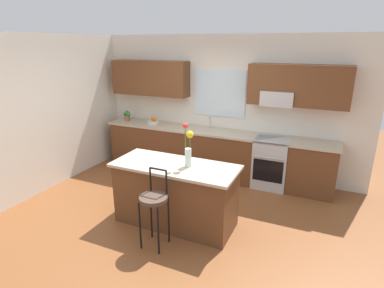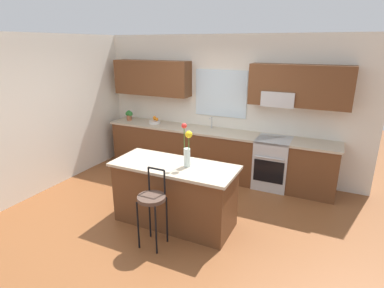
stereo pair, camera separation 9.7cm
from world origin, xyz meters
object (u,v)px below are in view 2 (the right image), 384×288
object	(u,v)px
oven_range	(272,163)
kitchen_island	(175,194)
fruit_bowl_oranges	(155,121)
bar_stool_near	(152,201)
flower_vase	(187,148)
potted_plant_small	(129,115)

from	to	relation	value
oven_range	kitchen_island	bearing A→B (deg)	-118.85
fruit_bowl_oranges	bar_stool_near	bearing A→B (deg)	-58.97
bar_stool_near	flower_vase	xyz separation A→B (m)	(0.20, 0.61, 0.56)
bar_stool_near	fruit_bowl_oranges	world-z (taller)	fruit_bowl_oranges
flower_vase	bar_stool_near	bearing A→B (deg)	-107.81
potted_plant_small	kitchen_island	bearing A→B (deg)	-41.22
kitchen_island	fruit_bowl_oranges	size ratio (longest dim) A/B	7.38
bar_stool_near	potted_plant_small	bearing A→B (deg)	130.96
bar_stool_near	flower_vase	size ratio (longest dim) A/B	1.72
kitchen_island	bar_stool_near	world-z (taller)	bar_stool_near
oven_range	fruit_bowl_oranges	bearing A→B (deg)	179.34
potted_plant_small	flower_vase	bearing A→B (deg)	-38.43
bar_stool_near	flower_vase	world-z (taller)	flower_vase
kitchen_island	potted_plant_small	world-z (taller)	potted_plant_small
bar_stool_near	potted_plant_small	world-z (taller)	potted_plant_small
bar_stool_near	fruit_bowl_oranges	bearing A→B (deg)	121.03
oven_range	kitchen_island	size ratio (longest dim) A/B	0.52
bar_stool_near	flower_vase	distance (m)	0.85
kitchen_island	flower_vase	size ratio (longest dim) A/B	2.92
kitchen_island	potted_plant_small	distance (m)	2.90
oven_range	kitchen_island	distance (m)	2.11
flower_vase	fruit_bowl_oranges	bearing A→B (deg)	132.15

